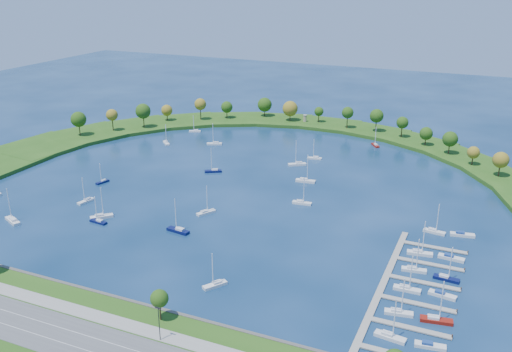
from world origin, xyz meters
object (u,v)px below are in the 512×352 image
at_px(docked_boat_11, 462,234).
at_px(moored_boat_13, 375,145).
at_px(moored_boat_4, 315,158).
at_px(moored_boat_15, 297,164).
at_px(docked_boat_10, 434,231).
at_px(moored_boat_5, 101,216).
at_px(docked_boat_9, 451,258).
at_px(moored_boat_2, 206,212).
at_px(moored_boat_14, 213,170).
at_px(moored_boat_16, 302,202).
at_px(moored_boat_6, 98,221).
at_px(docked_boat_0, 390,336).
at_px(moored_boat_1, 305,180).
at_px(moored_boat_3, 13,220).
at_px(docked_boat_8, 420,252).
at_px(moored_boat_0, 102,181).
at_px(docked_boat_4, 407,288).
at_px(harbor_tower, 305,118).
at_px(dock_system, 406,290).
at_px(moored_boat_11, 215,143).
at_px(moored_boat_18, 178,230).
at_px(docked_boat_2, 399,312).
at_px(docked_boat_7, 446,278).
at_px(docked_boat_3, 436,319).
at_px(docked_boat_6, 414,269).
at_px(moored_boat_7, 195,131).
at_px(moored_boat_12, 166,142).
at_px(docked_boat_5, 442,295).
at_px(moored_boat_9, 86,200).
at_px(moored_boat_8, 215,284).
at_px(docked_boat_1, 430,345).

bearing_deg(docked_boat_11, moored_boat_13, 108.78).
distance_m(moored_boat_4, moored_boat_13, 43.34).
bearing_deg(moored_boat_15, docked_boat_10, 110.92).
xyz_separation_m(moored_boat_5, docked_boat_9, (132.60, 20.87, -0.29)).
relative_size(moored_boat_2, moored_boat_15, 0.90).
xyz_separation_m(moored_boat_14, moored_boat_16, (53.44, -20.33, -0.01)).
bearing_deg(moored_boat_4, moored_boat_6, 53.34).
bearing_deg(moored_boat_6, moored_boat_2, -138.39).
distance_m(moored_boat_5, docked_boat_0, 126.37).
bearing_deg(docked_boat_9, moored_boat_1, 149.25).
relative_size(moored_boat_3, docked_boat_8, 1.08).
distance_m(moored_boat_0, docked_boat_4, 151.95).
relative_size(harbor_tower, moored_boat_15, 0.34).
height_order(dock_system, moored_boat_0, moored_boat_0).
distance_m(moored_boat_11, moored_boat_14, 46.22).
bearing_deg(moored_boat_1, moored_boat_3, -142.87).
height_order(harbor_tower, dock_system, harbor_tower).
bearing_deg(moored_boat_11, dock_system, 114.40).
distance_m(moored_boat_13, docked_boat_10, 111.60).
distance_m(moored_boat_16, docked_boat_11, 65.53).
bearing_deg(moored_boat_15, docked_boat_0, 86.21).
relative_size(moored_boat_18, docked_boat_2, 1.14).
bearing_deg(moored_boat_11, moored_boat_18, 86.94).
bearing_deg(docked_boat_7, docked_boat_2, -106.82).
bearing_deg(dock_system, docked_boat_11, 75.13).
height_order(moored_boat_6, moored_boat_15, moored_boat_15).
relative_size(docked_boat_2, docked_boat_3, 0.90).
bearing_deg(docked_boat_6, docked_boat_3, -76.64).
height_order(moored_boat_3, docked_boat_7, moored_boat_3).
xyz_separation_m(moored_boat_7, moored_boat_12, (-2.62, -28.56, 0.03)).
bearing_deg(moored_boat_14, moored_boat_11, -93.74).
bearing_deg(moored_boat_0, moored_boat_16, 113.62).
bearing_deg(moored_boat_12, docked_boat_5, 12.83).
relative_size(moored_boat_13, moored_boat_14, 0.90).
distance_m(moored_boat_11, docked_boat_9, 162.90).
xyz_separation_m(moored_boat_0, docked_boat_10, (149.44, 7.54, 0.06)).
height_order(moored_boat_9, moored_boat_16, moored_boat_16).
relative_size(moored_boat_1, docked_boat_5, 1.57).
distance_m(moored_boat_5, moored_boat_18, 35.09).
xyz_separation_m(moored_boat_2, moored_boat_11, (-41.75, 87.05, 0.01)).
distance_m(docked_boat_5, docked_boat_11, 46.27).
height_order(harbor_tower, moored_boat_18, moored_boat_18).
height_order(moored_boat_3, moored_boat_7, moored_boat_3).
distance_m(moored_boat_3, docked_boat_4, 152.24).
bearing_deg(moored_boat_5, docked_boat_8, -37.76).
bearing_deg(moored_boat_6, moored_boat_8, 165.80).
relative_size(moored_boat_5, docked_boat_1, 1.58).
bearing_deg(docked_boat_7, docked_boat_8, 132.00).
relative_size(harbor_tower, docked_boat_2, 0.37).
height_order(moored_boat_0, moored_boat_18, moored_boat_18).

